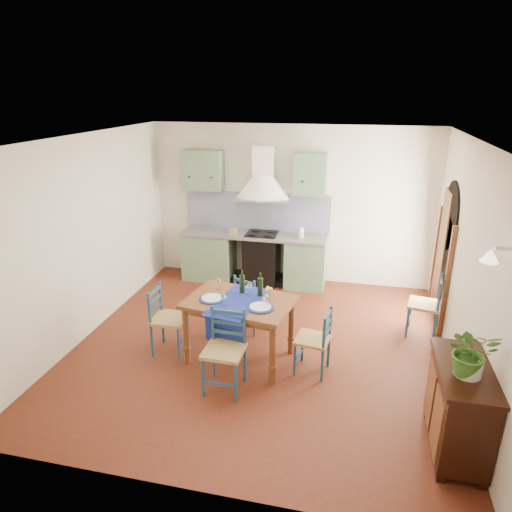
{
  "coord_description": "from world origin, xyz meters",
  "views": [
    {
      "loc": [
        1.16,
        -5.38,
        3.37
      ],
      "look_at": [
        -0.13,
        0.3,
        1.21
      ],
      "focal_mm": 32.0,
      "sensor_mm": 36.0,
      "label": 1
    }
  ],
  "objects_px": {
    "dining_table": "(239,307)",
    "sideboard": "(459,406)",
    "chair_near": "(225,350)",
    "potted_plant": "(471,352)"
  },
  "relations": [
    {
      "from": "dining_table",
      "to": "chair_near",
      "type": "distance_m",
      "value": 0.68
    },
    {
      "from": "chair_near",
      "to": "potted_plant",
      "type": "distance_m",
      "value": 2.61
    },
    {
      "from": "potted_plant",
      "to": "sideboard",
      "type": "bearing_deg",
      "value": 82.81
    },
    {
      "from": "chair_near",
      "to": "sideboard",
      "type": "bearing_deg",
      "value": -10.71
    },
    {
      "from": "dining_table",
      "to": "potted_plant",
      "type": "distance_m",
      "value": 2.76
    },
    {
      "from": "chair_near",
      "to": "sideboard",
      "type": "distance_m",
      "value": 2.51
    },
    {
      "from": "dining_table",
      "to": "sideboard",
      "type": "xyz_separation_m",
      "value": [
        2.46,
        -1.1,
        -0.24
      ]
    },
    {
      "from": "dining_table",
      "to": "chair_near",
      "type": "bearing_deg",
      "value": -91.03
    },
    {
      "from": "dining_table",
      "to": "sideboard",
      "type": "distance_m",
      "value": 2.7
    },
    {
      "from": "potted_plant",
      "to": "dining_table",
      "type": "bearing_deg",
      "value": 153.65
    }
  ]
}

